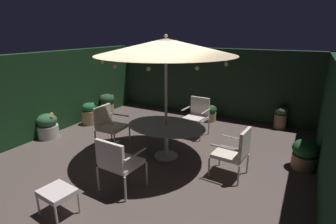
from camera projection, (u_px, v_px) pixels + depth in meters
ground_plane at (152, 159)px, 5.80m from camera, size 6.95×7.68×0.02m
hedge_backdrop_rear at (211, 82)px, 8.58m from camera, size 6.95×0.30×2.16m
hedge_backdrop_left at (44, 94)px, 6.98m from camera, size 0.30×7.68×2.16m
patio_dining_table at (166, 130)px, 5.70m from camera, size 1.74×1.31×0.74m
patio_umbrella at (166, 47)px, 5.18m from camera, size 2.83×2.83×2.61m
patio_chair_north at (118, 161)px, 4.46m from camera, size 0.68×0.65×0.98m
patio_chair_northeast at (235, 150)px, 4.92m from camera, size 0.65×0.61×0.98m
patio_chair_east at (197, 114)px, 6.96m from camera, size 0.62×0.61×1.00m
patio_chair_southeast at (109, 123)px, 6.35m from camera, size 0.62×0.67×0.96m
ottoman_footrest at (57, 193)px, 3.93m from camera, size 0.54×0.47×0.42m
potted_plant_right_near at (89, 114)px, 7.85m from camera, size 0.43×0.43×0.65m
potted_plant_back_right at (48, 126)px, 6.84m from camera, size 0.52×0.52×0.64m
potted_plant_right_far at (281, 117)px, 7.49m from camera, size 0.34×0.34×0.63m
potted_plant_left_far at (107, 103)px, 8.72m from camera, size 0.48×0.48×0.70m
potted_plant_front_corner at (305, 154)px, 5.29m from camera, size 0.52×0.52×0.61m
potted_plant_back_center at (211, 113)px, 8.13m from camera, size 0.36×0.37×0.50m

